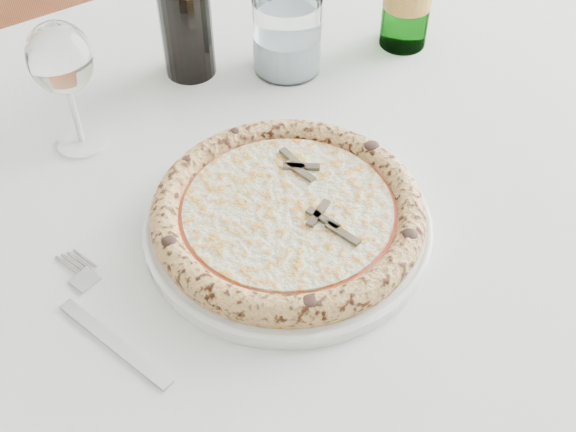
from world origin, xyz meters
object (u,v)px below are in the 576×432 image
object	(u,v)px
plate	(288,223)
chair_far	(89,9)
pizza	(288,212)
wine_glass	(61,61)
tumbler	(287,39)
dining_table	(248,222)

from	to	relation	value
plate	chair_far	bearing A→B (deg)	86.96
chair_far	pizza	size ratio (longest dim) A/B	3.28
wine_glass	tumbler	size ratio (longest dim) A/B	1.60
dining_table	plate	xyz separation A→B (m)	(0.00, -0.10, 0.09)
dining_table	pizza	world-z (taller)	pizza
chair_far	plate	world-z (taller)	chair_far
dining_table	chair_far	xyz separation A→B (m)	(0.05, 0.83, -0.14)
plate	pizza	xyz separation A→B (m)	(-0.00, -0.00, 0.02)
plate	tumbler	xyz separation A→B (m)	(0.15, 0.26, 0.03)
chair_far	wine_glass	xyz separation A→B (m)	(-0.19, -0.68, 0.34)
plate	pizza	size ratio (longest dim) A/B	1.07
wine_glass	chair_far	bearing A→B (deg)	74.23
tumbler	wine_glass	bearing A→B (deg)	-176.80
tumbler	plate	bearing A→B (deg)	-119.27
plate	tumbler	size ratio (longest dim) A/B	3.02
pizza	tumbler	xyz separation A→B (m)	(0.15, 0.26, 0.02)
dining_table	wine_glass	size ratio (longest dim) A/B	10.11
chair_far	wine_glass	distance (m)	0.79
dining_table	chair_far	world-z (taller)	chair_far
dining_table	plate	world-z (taller)	plate
dining_table	chair_far	bearing A→B (deg)	86.60
plate	wine_glass	distance (m)	0.30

